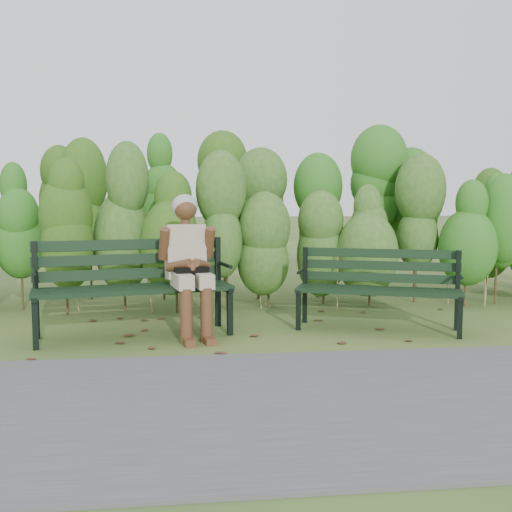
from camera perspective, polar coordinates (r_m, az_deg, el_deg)
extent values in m
plane|color=#385B2A|center=(6.23, 0.38, -7.19)|extent=(80.00, 80.00, 0.00)
cube|color=#474749|center=(4.14, 4.22, -13.75)|extent=(60.00, 2.50, 0.01)
cylinder|color=#47381E|center=(7.67, -21.80, -2.16)|extent=(0.03, 0.03, 0.80)
ellipsoid|color=#315E21|center=(7.61, -21.97, 2.62)|extent=(0.64, 0.64, 1.44)
cylinder|color=#47381E|center=(7.53, -17.30, -2.15)|extent=(0.03, 0.03, 0.80)
ellipsoid|color=#315E21|center=(7.47, -17.44, 2.72)|extent=(0.64, 0.64, 1.44)
cylinder|color=#47381E|center=(7.44, -12.66, -2.12)|extent=(0.03, 0.03, 0.80)
ellipsoid|color=#315E21|center=(7.38, -12.76, 2.81)|extent=(0.64, 0.64, 1.44)
cylinder|color=#47381E|center=(7.40, -7.94, -2.08)|extent=(0.03, 0.03, 0.80)
ellipsoid|color=#315E21|center=(7.34, -8.01, 2.88)|extent=(0.64, 0.64, 1.44)
cylinder|color=#47381E|center=(7.41, -3.20, -2.02)|extent=(0.03, 0.03, 0.80)
ellipsoid|color=#315E21|center=(7.36, -3.23, 2.93)|extent=(0.64, 0.64, 1.44)
cylinder|color=#47381E|center=(7.47, 1.48, -1.95)|extent=(0.03, 0.03, 0.80)
ellipsoid|color=#315E21|center=(7.42, 1.50, 2.95)|extent=(0.64, 0.64, 1.44)
cylinder|color=#47381E|center=(7.58, 6.07, -1.87)|extent=(0.03, 0.03, 0.80)
ellipsoid|color=#315E21|center=(7.53, 6.12, 2.96)|extent=(0.64, 0.64, 1.44)
cylinder|color=#47381E|center=(7.74, 10.49, -1.79)|extent=(0.03, 0.03, 0.80)
ellipsoid|color=#315E21|center=(7.69, 10.57, 2.95)|extent=(0.64, 0.64, 1.44)
cylinder|color=#47381E|center=(7.94, 14.71, -1.69)|extent=(0.03, 0.03, 0.80)
ellipsoid|color=#315E21|center=(7.89, 14.83, 2.93)|extent=(0.64, 0.64, 1.44)
cylinder|color=#47381E|center=(8.18, 18.71, -1.59)|extent=(0.03, 0.03, 0.80)
ellipsoid|color=#315E21|center=(8.13, 18.84, 2.89)|extent=(0.64, 0.64, 1.44)
cylinder|color=#47381E|center=(8.46, 22.45, -1.49)|extent=(0.03, 0.03, 0.80)
ellipsoid|color=#315E21|center=(8.42, 22.61, 2.84)|extent=(0.64, 0.64, 1.44)
cylinder|color=#47381E|center=(8.60, -19.69, -0.29)|extent=(0.04, 0.04, 1.10)
ellipsoid|color=#2E5D1F|center=(8.56, -19.88, 5.58)|extent=(0.70, 0.70, 1.98)
cylinder|color=#47381E|center=(8.46, -14.61, -0.24)|extent=(0.04, 0.04, 1.10)
ellipsoid|color=#2E5D1F|center=(8.42, -14.76, 5.73)|extent=(0.70, 0.70, 1.98)
cylinder|color=#47381E|center=(8.39, -9.41, -0.18)|extent=(0.04, 0.04, 1.10)
ellipsoid|color=#2E5D1F|center=(8.35, -9.50, 5.84)|extent=(0.70, 0.70, 1.98)
cylinder|color=#47381E|center=(8.38, -4.16, -0.12)|extent=(0.04, 0.04, 1.10)
ellipsoid|color=#2E5D1F|center=(8.34, -4.20, 5.90)|extent=(0.70, 0.70, 1.98)
cylinder|color=#47381E|center=(8.45, 1.05, -0.06)|extent=(0.04, 0.04, 1.10)
ellipsoid|color=#2E5D1F|center=(8.41, 1.06, 5.91)|extent=(0.70, 0.70, 1.98)
cylinder|color=#47381E|center=(8.59, 6.14, -0.01)|extent=(0.04, 0.04, 1.10)
ellipsoid|color=#2E5D1F|center=(8.55, 6.20, 5.87)|extent=(0.70, 0.70, 1.98)
cylinder|color=#47381E|center=(8.79, 11.02, 0.05)|extent=(0.04, 0.04, 1.10)
ellipsoid|color=#2E5D1F|center=(8.75, 11.13, 5.79)|extent=(0.70, 0.70, 1.98)
cylinder|color=#47381E|center=(9.05, 15.66, 0.10)|extent=(0.04, 0.04, 1.10)
ellipsoid|color=#2E5D1F|center=(9.02, 15.80, 5.68)|extent=(0.70, 0.70, 1.98)
cylinder|color=#47381E|center=(9.37, 20.01, 0.15)|extent=(0.04, 0.04, 1.10)
ellipsoid|color=#2E5D1F|center=(9.34, 20.19, 5.54)|extent=(0.70, 0.70, 1.98)
cube|color=brown|center=(5.77, -4.07, -8.20)|extent=(0.10, 0.11, 0.01)
cube|color=brown|center=(6.96, -9.64, -5.90)|extent=(0.11, 0.11, 0.01)
cube|color=brown|center=(5.31, -15.36, -9.60)|extent=(0.11, 0.11, 0.01)
cube|color=brown|center=(6.69, 7.15, -6.33)|extent=(0.11, 0.10, 0.01)
cube|color=brown|center=(6.59, -11.29, -6.57)|extent=(0.11, 0.10, 0.01)
cube|color=brown|center=(6.44, -12.13, -6.87)|extent=(0.10, 0.11, 0.01)
cube|color=brown|center=(5.57, 17.72, -8.97)|extent=(0.10, 0.08, 0.01)
cube|color=brown|center=(6.87, 0.30, -5.97)|extent=(0.08, 0.10, 0.01)
cube|color=brown|center=(6.89, -3.11, -5.94)|extent=(0.11, 0.09, 0.01)
cube|color=brown|center=(6.71, 22.16, -6.65)|extent=(0.10, 0.09, 0.01)
cube|color=brown|center=(6.85, 9.33, -6.08)|extent=(0.11, 0.11, 0.01)
cube|color=brown|center=(6.78, -15.39, -6.32)|extent=(0.10, 0.11, 0.01)
cube|color=brown|center=(5.52, 15.05, -9.01)|extent=(0.11, 0.11, 0.01)
cube|color=brown|center=(7.38, 17.65, -5.42)|extent=(0.08, 0.10, 0.01)
cube|color=brown|center=(5.58, -2.18, -8.68)|extent=(0.08, 0.09, 0.01)
cube|color=brown|center=(6.51, 22.38, -7.04)|extent=(0.11, 0.11, 0.01)
cube|color=brown|center=(5.41, 5.00, -9.13)|extent=(0.11, 0.11, 0.01)
cube|color=brown|center=(7.31, 9.98, -5.36)|extent=(0.11, 0.09, 0.01)
cube|color=brown|center=(6.96, -21.22, -6.20)|extent=(0.10, 0.11, 0.01)
cube|color=brown|center=(5.90, 2.32, -7.89)|extent=(0.10, 0.11, 0.01)
cube|color=brown|center=(6.20, -17.62, -7.48)|extent=(0.11, 0.11, 0.01)
cube|color=brown|center=(5.47, -13.07, -9.10)|extent=(0.10, 0.09, 0.01)
cube|color=brown|center=(6.72, -5.15, -6.25)|extent=(0.11, 0.10, 0.01)
cube|color=brown|center=(6.95, 5.28, -5.86)|extent=(0.11, 0.11, 0.01)
cube|color=brown|center=(5.52, -13.49, -8.98)|extent=(0.11, 0.11, 0.01)
cube|color=brown|center=(6.93, 14.32, -6.04)|extent=(0.10, 0.11, 0.01)
cube|color=brown|center=(6.41, 16.78, -7.04)|extent=(0.11, 0.11, 0.01)
cube|color=black|center=(5.81, -11.28, -3.40)|extent=(1.90, 0.52, 0.04)
cube|color=black|center=(5.94, -11.44, -3.21)|extent=(1.90, 0.52, 0.04)
cube|color=black|center=(6.08, -11.60, -3.03)|extent=(1.90, 0.52, 0.04)
cube|color=black|center=(6.21, -11.76, -2.85)|extent=(1.90, 0.52, 0.04)
cube|color=black|center=(6.29, -11.89, -1.67)|extent=(1.89, 0.46, 0.11)
cube|color=black|center=(6.29, -11.93, -0.30)|extent=(1.89, 0.46, 0.11)
cube|color=black|center=(6.29, -11.98, 1.07)|extent=(1.89, 0.46, 0.11)
cube|color=black|center=(5.80, -20.28, -6.07)|extent=(0.06, 0.06, 0.48)
cube|color=black|center=(6.21, -20.25, -3.07)|extent=(0.06, 0.06, 0.96)
cube|color=black|center=(5.97, -20.30, -3.61)|extent=(0.16, 0.53, 0.04)
cylinder|color=black|center=(5.89, -20.39, -1.44)|extent=(0.12, 0.40, 0.04)
cube|color=black|center=(6.03, -2.50, -5.30)|extent=(0.06, 0.06, 0.48)
cube|color=black|center=(6.42, -3.66, -2.47)|extent=(0.06, 0.06, 0.96)
cube|color=black|center=(6.19, -3.06, -2.96)|extent=(0.16, 0.53, 0.04)
cylinder|color=black|center=(6.11, -2.94, -0.86)|extent=(0.12, 0.40, 0.04)
cube|color=black|center=(6.15, 11.45, -3.49)|extent=(1.60, 0.69, 0.04)
cube|color=black|center=(6.27, 11.51, -3.33)|extent=(1.60, 0.69, 0.04)
cube|color=black|center=(6.38, 11.56, -3.17)|extent=(1.60, 0.69, 0.04)
cube|color=black|center=(6.50, 11.61, -3.02)|extent=(1.60, 0.69, 0.04)
cube|color=black|center=(6.57, 11.66, -2.03)|extent=(1.58, 0.65, 0.10)
cube|color=black|center=(6.57, 11.69, -0.89)|extent=(1.58, 0.65, 0.10)
cube|color=black|center=(6.57, 11.71, 0.26)|extent=(1.58, 0.65, 0.10)
cube|color=black|center=(6.27, 4.05, -5.18)|extent=(0.06, 0.06, 0.42)
cube|color=black|center=(6.62, 4.68, -2.77)|extent=(0.06, 0.06, 0.84)
cube|color=black|center=(6.42, 4.36, -3.20)|extent=(0.21, 0.45, 0.04)
cylinder|color=black|center=(6.34, 4.30, -1.44)|extent=(0.16, 0.34, 0.03)
cube|color=black|center=(6.19, 18.86, -5.59)|extent=(0.06, 0.06, 0.42)
cube|color=black|center=(6.55, 18.64, -3.13)|extent=(0.06, 0.06, 0.84)
cube|color=black|center=(6.34, 18.78, -3.58)|extent=(0.21, 0.45, 0.04)
cylinder|color=black|center=(6.27, 18.87, -1.80)|extent=(0.16, 0.34, 0.03)
cube|color=tan|center=(5.84, -7.07, -2.32)|extent=(0.25, 0.48, 0.14)
cube|color=tan|center=(5.88, -5.19, -2.25)|extent=(0.25, 0.48, 0.14)
cylinder|color=#55321B|center=(5.71, -6.65, -5.71)|extent=(0.14, 0.14, 0.52)
cylinder|color=#55321B|center=(5.76, -4.73, -5.61)|extent=(0.14, 0.14, 0.52)
cube|color=#55321B|center=(5.68, -6.44, -8.14)|extent=(0.14, 0.23, 0.07)
cube|color=#55321B|center=(5.72, -4.50, -8.02)|extent=(0.14, 0.23, 0.07)
cube|color=tan|center=(6.12, -6.76, 0.40)|extent=(0.44, 0.35, 0.57)
cylinder|color=#55321B|center=(6.08, -6.75, 3.15)|extent=(0.10, 0.10, 0.11)
sphere|color=#55321B|center=(6.07, -6.74, 4.49)|extent=(0.23, 0.23, 0.23)
ellipsoid|color=gray|center=(6.09, -6.80, 4.75)|extent=(0.26, 0.25, 0.24)
cylinder|color=#55321B|center=(5.98, -8.74, 1.15)|extent=(0.14, 0.24, 0.34)
cylinder|color=#55321B|center=(6.08, -4.48, 1.27)|extent=(0.14, 0.24, 0.34)
cylinder|color=#55321B|center=(5.88, -7.37, -0.88)|extent=(0.28, 0.26, 0.14)
cylinder|color=#55321B|center=(5.93, -5.20, -0.80)|extent=(0.21, 0.30, 0.14)
sphere|color=#55321B|center=(5.85, -6.14, -1.12)|extent=(0.12, 0.12, 0.12)
cube|color=black|center=(5.87, -6.15, -1.85)|extent=(0.35, 0.20, 0.17)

